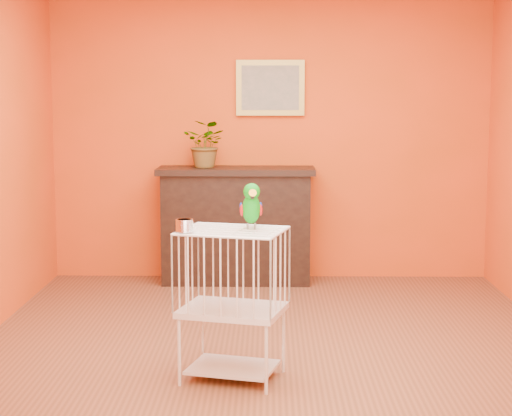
{
  "coord_description": "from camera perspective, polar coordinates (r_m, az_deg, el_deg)",
  "views": [
    {
      "loc": [
        -0.01,
        -5.6,
        1.71
      ],
      "look_at": [
        -0.09,
        -0.56,
        1.03
      ],
      "focal_mm": 60.0,
      "sensor_mm": 36.0,
      "label": 1
    }
  ],
  "objects": [
    {
      "name": "ground",
      "position": [
        5.86,
        0.95,
        -9.25
      ],
      "size": [
        4.5,
        4.5,
        0.0
      ],
      "primitive_type": "plane",
      "color": "brown",
      "rests_on": "ground"
    },
    {
      "name": "birdcage",
      "position": [
        5.11,
        -1.58,
        -6.31
      ],
      "size": [
        0.68,
        0.59,
        0.91
      ],
      "rotation": [
        0.0,
        0.0,
        -0.26
      ],
      "color": "beige",
      "rests_on": "ground"
    },
    {
      "name": "parrot",
      "position": [
        5.03,
        -0.32,
        0.17
      ],
      "size": [
        0.14,
        0.25,
        0.28
      ],
      "rotation": [
        0.0,
        0.0,
        0.11
      ],
      "color": "#59544C",
      "rests_on": "birdcage"
    },
    {
      "name": "room_shell",
      "position": [
        5.6,
        0.99,
        6.43
      ],
      "size": [
        4.5,
        4.5,
        4.5
      ],
      "color": "#EB4916",
      "rests_on": "ground"
    },
    {
      "name": "potted_plant",
      "position": [
        7.63,
        -3.32,
        3.92
      ],
      "size": [
        0.51,
        0.53,
        0.33
      ],
      "primitive_type": "imported",
      "rotation": [
        0.0,
        0.0,
        -0.37
      ],
      "color": "#26722D",
      "rests_on": "console_cabinet"
    },
    {
      "name": "console_cabinet",
      "position": [
        7.71,
        -1.34,
        -1.14
      ],
      "size": [
        1.4,
        0.5,
        1.04
      ],
      "color": "black",
      "rests_on": "ground"
    },
    {
      "name": "feed_cup",
      "position": [
        4.95,
        -4.79,
        -1.16
      ],
      "size": [
        0.1,
        0.1,
        0.07
      ],
      "primitive_type": "cylinder",
      "color": "silver",
      "rests_on": "birdcage"
    },
    {
      "name": "framed_picture",
      "position": [
        7.82,
        0.96,
        8.02
      ],
      "size": [
        0.62,
        0.04,
        0.5
      ],
      "color": "#A8913C",
      "rests_on": "room_shell"
    }
  ]
}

